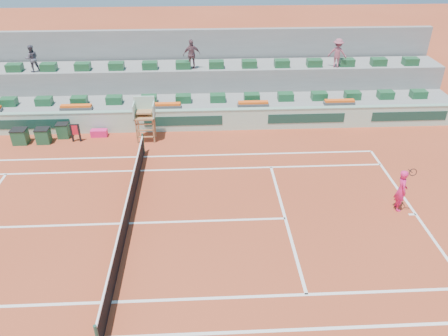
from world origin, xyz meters
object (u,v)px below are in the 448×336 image
(drink_cooler_a, at_px, (63,130))
(tennis_player, at_px, (401,190))
(umpire_chair, at_px, (145,113))
(player_bag, at_px, (99,133))

(drink_cooler_a, relative_size, tennis_player, 0.37)
(tennis_player, bearing_deg, umpire_chair, 147.97)
(player_bag, bearing_deg, umpire_chair, -9.96)
(player_bag, xyz_separation_m, umpire_chair, (2.69, -0.47, 1.35))
(umpire_chair, bearing_deg, drink_cooler_a, 174.62)
(umpire_chair, bearing_deg, tennis_player, -32.03)
(umpire_chair, xyz_separation_m, drink_cooler_a, (-4.61, 0.43, -1.12))
(player_bag, distance_m, tennis_player, 15.86)
(player_bag, height_order, umpire_chair, umpire_chair)
(player_bag, height_order, drink_cooler_a, drink_cooler_a)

